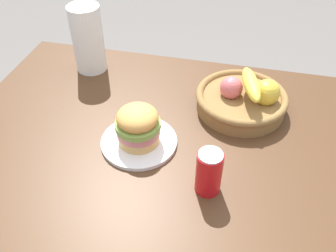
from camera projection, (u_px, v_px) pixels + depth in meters
The scene contains 6 objects.
dining_table at pixel (185, 165), 1.14m from camera, with size 1.40×0.90×0.75m.
plate at pixel (139, 142), 1.06m from camera, with size 0.22×0.22×0.01m, color white.
sandwich at pixel (138, 125), 1.02m from camera, with size 0.13×0.13×0.12m.
soda_can at pixel (209, 172), 0.90m from camera, with size 0.07×0.07×0.13m.
fruit_basket at pixel (243, 98), 1.15m from camera, with size 0.29×0.29×0.14m.
paper_towel_roll at pixel (88, 39), 1.28m from camera, with size 0.11×0.11×0.24m, color white.
Camera 1 is at (0.12, -0.76, 1.50)m, focal length 39.09 mm.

